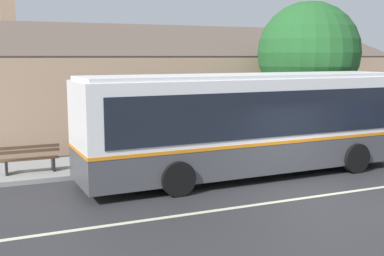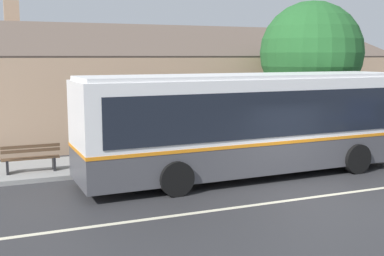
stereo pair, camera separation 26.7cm
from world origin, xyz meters
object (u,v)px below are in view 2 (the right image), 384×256
at_px(bench_by_building, 31,159).
at_px(street_tree_primary, 314,55).
at_px(bus_stop_sign, 374,110).
at_px(transit_bus, 249,122).

distance_m(bench_by_building, street_tree_primary, 12.27).
bearing_deg(bus_stop_sign, transit_bus, -163.63).
distance_m(bench_by_building, bus_stop_sign, 13.80).
relative_size(transit_bus, street_tree_primary, 1.81).
bearing_deg(bench_by_building, bus_stop_sign, -1.80).
relative_size(street_tree_primary, bus_stop_sign, 2.59).
height_order(transit_bus, bench_by_building, transit_bus).
height_order(transit_bus, bus_stop_sign, transit_bus).
bearing_deg(bench_by_building, street_tree_primary, 5.52).
bearing_deg(bench_by_building, transit_bus, -20.83).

